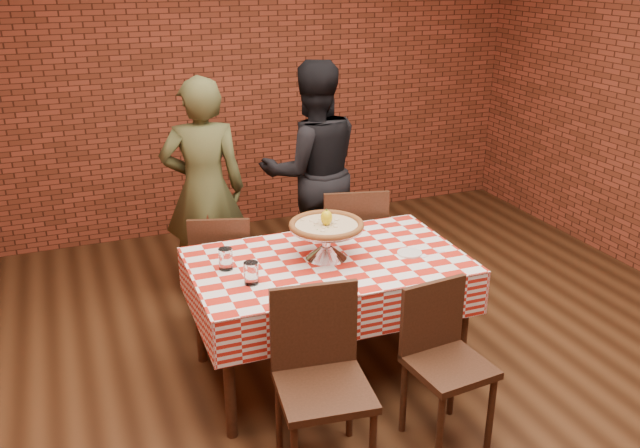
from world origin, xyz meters
The scene contains 19 objects.
ground centered at (0.00, 0.00, 0.00)m, with size 6.00×6.00×0.00m, color black.
back_wall centered at (0.00, 3.00, 1.45)m, with size 5.50×5.50×0.00m, color #622B19.
table centered at (-0.15, 0.41, 0.38)m, with size 1.56×0.93×0.75m, color #3F2215.
tablecloth centered at (-0.15, 0.41, 0.62)m, with size 1.59×0.97×0.27m, color red, non-canonical shape.
pizza_stand centered at (-0.15, 0.44, 0.85)m, with size 0.43×0.43×0.19m, color silver, non-canonical shape.
pizza centered at (-0.15, 0.44, 0.96)m, with size 0.43×0.43×0.03m, color beige.
lemon centered at (-0.15, 0.44, 1.01)m, with size 0.07×0.07×0.09m, color yellow.
water_glass_left centered at (-0.65, 0.27, 0.82)m, with size 0.08×0.08×0.12m, color white.
water_glass_right centered at (-0.73, 0.50, 0.82)m, with size 0.08×0.08×0.12m, color white.
side_plate centered at (0.32, 0.30, 0.76)m, with size 0.15×0.15×0.01m, color white.
sweetener_packet_a centered at (0.38, 0.24, 0.76)m, with size 0.05×0.04×0.01m, color white.
sweetener_packet_b centered at (0.51, 0.27, 0.76)m, with size 0.05×0.04×0.01m, color white.
condiment_caddy centered at (-0.11, 0.72, 0.83)m, with size 0.10×0.08×0.14m, color silver.
chair_near_left centered at (-0.48, -0.36, 0.46)m, with size 0.44×0.44×0.92m, color #3F2215, non-canonical shape.
chair_near_right centered at (0.19, -0.41, 0.43)m, with size 0.38×0.38×0.86m, color #3F2215, non-canonical shape.
chair_far_left centered at (-0.60, 1.16, 0.43)m, with size 0.39×0.39×0.87m, color #3F2215, non-canonical shape.
chair_far_right centered at (0.34, 1.18, 0.46)m, with size 0.44×0.44×0.93m, color #3F2215, non-canonical shape.
diner_olive centered at (-0.58, 1.71, 0.82)m, with size 0.60×0.39×1.64m, color #464927.
diner_black centered at (0.28, 1.77, 0.85)m, with size 0.82×0.64×1.70m, color black.
Camera 1 is at (-1.50, -2.86, 2.39)m, focal length 37.74 mm.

